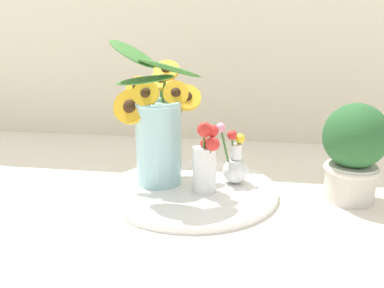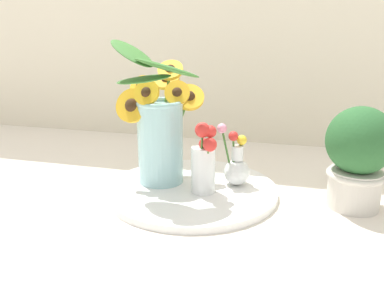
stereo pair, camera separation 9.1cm
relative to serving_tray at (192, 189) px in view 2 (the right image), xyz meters
The scene contains 6 objects.
ground_plane 0.09m from the serving_tray, 113.20° to the right, with size 6.00×6.00×0.00m, color silver.
serving_tray is the anchor object (origin of this frame).
mason_jar_sunflowers 0.17m from the serving_tray, behind, with size 0.24×0.28×0.36m.
vase_small_center 0.10m from the serving_tray, 37.98° to the right, with size 0.07×0.07×0.18m.
vase_bulb_right 0.13m from the serving_tray, 22.06° to the left, with size 0.09×0.07×0.16m.
potted_plant 0.40m from the serving_tray, ahead, with size 0.15×0.15×0.23m.
Camera 2 is at (0.26, -0.76, 0.38)m, focal length 35.00 mm.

